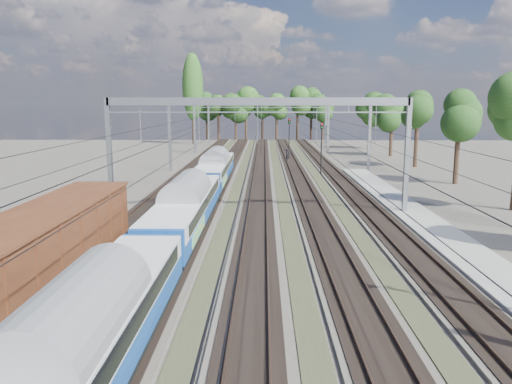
{
  "coord_description": "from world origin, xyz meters",
  "views": [
    {
      "loc": [
        0.51,
        -8.38,
        8.55
      ],
      "look_at": [
        -0.02,
        23.96,
        2.8
      ],
      "focal_mm": 35.0,
      "sensor_mm": 36.0,
      "label": 1
    }
  ],
  "objects_px": {
    "signal_near": "(289,134)",
    "signal_far": "(322,142)",
    "emu_train": "(185,203)",
    "worker": "(287,155)",
    "freight_boxcar": "(49,246)"
  },
  "relations": [
    {
      "from": "emu_train",
      "to": "freight_boxcar",
      "type": "bearing_deg",
      "value": -114.36
    },
    {
      "from": "emu_train",
      "to": "freight_boxcar",
      "type": "distance_m",
      "value": 10.92
    },
    {
      "from": "signal_near",
      "to": "signal_far",
      "type": "xyz_separation_m",
      "value": [
        3.16,
        -15.64,
        -0.04
      ]
    },
    {
      "from": "emu_train",
      "to": "signal_far",
      "type": "xyz_separation_m",
      "value": [
        11.99,
        29.72,
        1.64
      ]
    },
    {
      "from": "freight_boxcar",
      "to": "signal_far",
      "type": "distance_m",
      "value": 42.99
    },
    {
      "from": "emu_train",
      "to": "worker",
      "type": "relative_size",
      "value": 29.8
    },
    {
      "from": "freight_boxcar",
      "to": "signal_far",
      "type": "relative_size",
      "value": 2.41
    },
    {
      "from": "freight_boxcar",
      "to": "signal_near",
      "type": "height_order",
      "value": "signal_near"
    },
    {
      "from": "freight_boxcar",
      "to": "signal_near",
      "type": "xyz_separation_m",
      "value": [
        13.32,
        55.31,
        1.63
      ]
    },
    {
      "from": "freight_boxcar",
      "to": "worker",
      "type": "xyz_separation_m",
      "value": [
        12.98,
        53.34,
        -1.41
      ]
    },
    {
      "from": "emu_train",
      "to": "worker",
      "type": "xyz_separation_m",
      "value": [
        8.48,
        43.4,
        -1.36
      ]
    },
    {
      "from": "freight_boxcar",
      "to": "signal_near",
      "type": "distance_m",
      "value": 56.91
    },
    {
      "from": "signal_near",
      "to": "signal_far",
      "type": "height_order",
      "value": "signal_near"
    },
    {
      "from": "worker",
      "to": "signal_near",
      "type": "relative_size",
      "value": 0.3
    },
    {
      "from": "freight_boxcar",
      "to": "worker",
      "type": "bearing_deg",
      "value": 76.32
    }
  ]
}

